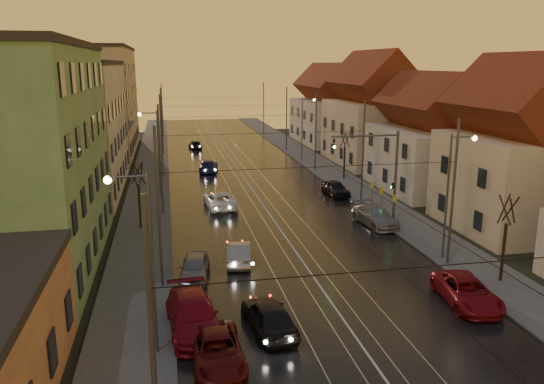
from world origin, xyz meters
TOP-DOWN VIEW (x-y plane):
  - ground at (0.00, 0.00)m, footprint 160.00×160.00m
  - road at (0.00, 40.00)m, footprint 16.00×120.00m
  - sidewalk_left at (-10.00, 40.00)m, footprint 4.00×120.00m
  - sidewalk_right at (10.00, 40.00)m, footprint 4.00×120.00m
  - tram_rail_0 at (-2.20, 40.00)m, footprint 0.06×120.00m
  - tram_rail_1 at (-0.77, 40.00)m, footprint 0.06×120.00m
  - tram_rail_2 at (0.77, 40.00)m, footprint 0.06×120.00m
  - tram_rail_3 at (2.20, 40.00)m, footprint 0.06×120.00m
  - apartment_left_1 at (-17.50, 14.00)m, footprint 10.00×18.00m
  - apartment_left_2 at (-17.50, 34.00)m, footprint 10.00×20.00m
  - apartment_left_3 at (-17.50, 58.00)m, footprint 10.00×24.00m
  - house_right_1 at (17.00, 15.00)m, footprint 8.67×10.20m
  - house_right_2 at (17.00, 28.00)m, footprint 9.18×12.24m
  - house_right_3 at (17.00, 43.00)m, footprint 9.18×14.28m
  - house_right_4 at (17.00, 61.00)m, footprint 9.18×16.32m
  - catenary_pole_l_0 at (-8.60, -6.00)m, footprint 0.16×0.16m
  - catenary_pole_l_1 at (-8.60, 9.00)m, footprint 0.16×0.16m
  - catenary_pole_r_1 at (8.60, 9.00)m, footprint 0.16×0.16m
  - catenary_pole_l_2 at (-8.60, 24.00)m, footprint 0.16×0.16m
  - catenary_pole_r_2 at (8.60, 24.00)m, footprint 0.16×0.16m
  - catenary_pole_l_3 at (-8.60, 39.00)m, footprint 0.16×0.16m
  - catenary_pole_r_3 at (8.60, 39.00)m, footprint 0.16×0.16m
  - catenary_pole_l_4 at (-8.60, 54.00)m, footprint 0.16×0.16m
  - catenary_pole_r_4 at (8.60, 54.00)m, footprint 0.16×0.16m
  - catenary_pole_l_5 at (-8.60, 72.00)m, footprint 0.16×0.16m
  - catenary_pole_r_5 at (8.60, 72.00)m, footprint 0.16×0.16m
  - street_lamp_0 at (-9.10, 2.00)m, footprint 1.75×0.32m
  - street_lamp_1 at (9.10, 10.00)m, footprint 1.75×0.32m
  - street_lamp_2 at (-9.10, 30.00)m, footprint 1.75×0.32m
  - street_lamp_3 at (9.10, 46.00)m, footprint 1.75×0.32m
  - traffic_light_mast at (7.99, 18.00)m, footprint 5.30×0.32m
  - bare_tree_0 at (-10.20, 20.00)m, footprint 1.09×1.09m
  - bare_tree_1 at (10.20, 6.00)m, footprint 1.09×1.09m
  - bare_tree_2 at (10.40, 34.00)m, footprint 1.09×1.09m
  - driving_car_0 at (-3.75, 3.08)m, footprint 2.32×4.64m
  - driving_car_1 at (-3.94, 11.91)m, footprint 1.96×4.23m
  - driving_car_2 at (-3.81, 25.04)m, footprint 2.69×5.22m
  - driving_car_3 at (-3.49, 41.03)m, footprint 2.60×5.03m
  - driving_car_4 at (-4.06, 58.11)m, footprint 1.96×4.02m
  - parked_left_1 at (-6.35, 0.76)m, footprint 2.17×4.55m
  - parked_left_2 at (-7.18, 3.78)m, footprint 2.65×5.63m
  - parked_left_3 at (-6.76, 10.05)m, footprint 2.13×4.14m
  - parked_right_0 at (6.81, 3.89)m, footprint 2.80×5.15m
  - parked_right_1 at (7.41, 17.82)m, footprint 2.64×5.26m
  - parked_right_2 at (7.30, 27.39)m, footprint 2.13×4.28m

SIDE VIEW (x-z plane):
  - ground at x=0.00m, z-range 0.00..0.00m
  - road at x=0.00m, z-range 0.00..0.04m
  - tram_rail_0 at x=-2.20m, z-range 0.04..0.07m
  - tram_rail_1 at x=-0.77m, z-range 0.04..0.07m
  - tram_rail_2 at x=0.77m, z-range 0.04..0.07m
  - tram_rail_3 at x=2.20m, z-range 0.04..0.07m
  - sidewalk_left at x=-10.00m, z-range 0.00..0.15m
  - sidewalk_right at x=10.00m, z-range 0.00..0.15m
  - parked_left_1 at x=-6.35m, z-range 0.00..1.25m
  - driving_car_4 at x=-4.06m, z-range 0.00..1.32m
  - driving_car_1 at x=-3.94m, z-range 0.00..1.34m
  - parked_left_3 at x=-6.76m, z-range 0.00..1.35m
  - parked_right_0 at x=6.81m, z-range 0.00..1.37m
  - driving_car_3 at x=-3.49m, z-range 0.00..1.40m
  - parked_right_2 at x=7.30m, z-range 0.00..1.40m
  - driving_car_2 at x=-3.81m, z-range 0.00..1.41m
  - parked_right_1 at x=7.41m, z-range 0.00..1.47m
  - driving_car_0 at x=-3.75m, z-range 0.00..1.52m
  - parked_left_2 at x=-7.18m, z-range 0.00..1.59m
  - bare_tree_0 at x=-10.20m, z-range -0.07..5.04m
  - bare_tree_1 at x=10.20m, z-range -0.07..5.04m
  - bare_tree_2 at x=10.40m, z-range -0.07..5.04m
  - catenary_pole_l_0 at x=-8.60m, z-range 0.00..9.00m
  - catenary_pole_l_1 at x=-8.60m, z-range 0.00..9.00m
  - catenary_pole_r_1 at x=8.60m, z-range 0.00..9.00m
  - catenary_pole_l_2 at x=-8.60m, z-range 0.00..9.00m
  - catenary_pole_r_2 at x=8.60m, z-range 0.00..9.00m
  - catenary_pole_l_3 at x=-8.60m, z-range 0.00..9.00m
  - catenary_pole_r_3 at x=8.60m, z-range 0.00..9.00m
  - catenary_pole_l_4 at x=-8.60m, z-range 0.00..9.00m
  - catenary_pole_r_4 at x=8.60m, z-range 0.00..9.00m
  - catenary_pole_l_5 at x=-8.60m, z-range 0.00..9.00m
  - catenary_pole_r_5 at x=8.60m, z-range 0.00..9.00m
  - traffic_light_mast at x=7.99m, z-range 1.00..8.20m
  - house_right_2 at x=17.00m, z-range 0.04..9.24m
  - street_lamp_0 at x=-9.10m, z-range 0.89..8.89m
  - street_lamp_1 at x=9.10m, z-range 0.89..8.89m
  - street_lamp_2 at x=-9.10m, z-range 0.89..8.89m
  - street_lamp_3 at x=9.10m, z-range 0.89..8.89m
  - house_right_4 at x=17.00m, z-range 0.05..10.05m
  - house_right_1 at x=17.00m, z-range 0.05..10.85m
  - house_right_3 at x=17.00m, z-range 0.05..11.55m
  - apartment_left_2 at x=-17.50m, z-range 0.00..12.00m
  - apartment_left_1 at x=-17.50m, z-range 0.00..13.00m
  - apartment_left_3 at x=-17.50m, z-range 0.00..14.00m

